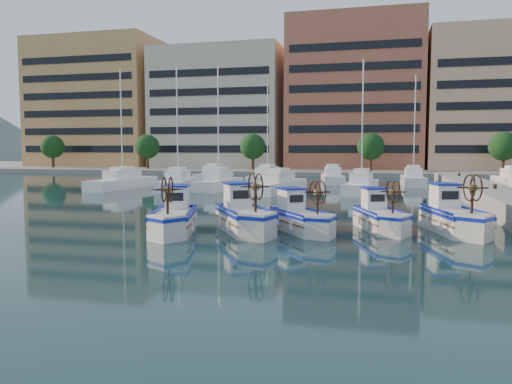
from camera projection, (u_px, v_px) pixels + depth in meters
name	position (u px, v px, depth m)	size (l,w,h in m)	color
ground	(257.00, 232.00, 23.20)	(300.00, 300.00, 0.00)	#183A3F
waterfront	(405.00, 105.00, 82.83)	(180.00, 40.00, 25.60)	gray
yacht_marina	(283.00, 182.00, 50.22)	(40.46, 21.49, 11.50)	white
fishing_boat_a	(174.00, 216.00, 23.20)	(2.78, 4.48, 2.72)	silver
fishing_boat_b	(243.00, 215.00, 23.51)	(3.84, 4.67, 2.84)	silver
fishing_boat_c	(300.00, 217.00, 23.49)	(3.58, 4.10, 2.53)	silver
fishing_boat_d	(380.00, 216.00, 23.95)	(2.78, 4.13, 2.49)	silver
fishing_boat_e	(453.00, 216.00, 23.26)	(2.88, 4.65, 2.82)	silver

